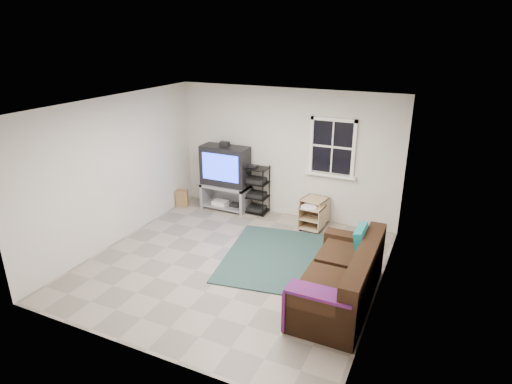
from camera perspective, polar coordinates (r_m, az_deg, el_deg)
The scene contains 8 objects.
room at distance 8.26m, azimuth 10.11°, elevation 5.44°, with size 4.60×4.62×4.60m.
tv_unit at distance 9.02m, azimuth -4.08°, elevation 2.61°, with size 1.01×0.50×1.48m.
av_rack at distance 8.91m, azimuth -0.03°, elevation -0.07°, with size 0.51×0.37×1.03m.
side_table_left at distance 8.54m, azimuth 7.89°, elevation -2.38°, with size 0.53×0.53×0.54m.
side_table_right at distance 8.30m, azimuth 7.53°, elevation -3.15°, with size 0.45×0.46×0.49m.
sofa at distance 6.23m, azimuth 11.35°, elevation -11.49°, with size 0.91×2.05×0.94m.
shag_rug at distance 7.35m, azimuth 2.20°, elevation -8.59°, with size 1.55×2.13×0.03m, color black.
paper_bag at distance 9.47m, azimuth -9.83°, elevation -0.83°, with size 0.25×0.16×0.36m, color olive.
Camera 1 is at (2.93, -5.47, 3.60)m, focal length 30.00 mm.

